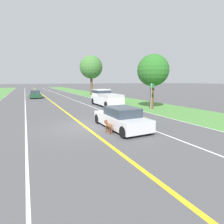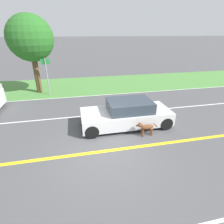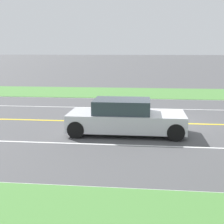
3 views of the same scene
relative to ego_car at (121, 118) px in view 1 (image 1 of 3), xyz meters
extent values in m
plane|color=#4C4C4F|center=(-1.95, 1.45, -0.64)|extent=(400.00, 400.00, 0.00)
cube|color=yellow|center=(-1.95, 1.45, -0.64)|extent=(0.18, 160.00, 0.01)
cube|color=white|center=(5.05, 1.45, -0.64)|extent=(0.14, 160.00, 0.01)
cube|color=white|center=(1.55, 1.45, -0.64)|extent=(0.10, 160.00, 0.01)
cube|color=white|center=(-5.45, 1.45, -0.64)|extent=(0.10, 160.00, 0.01)
cube|color=#4C843D|center=(8.05, 1.45, -0.63)|extent=(6.00, 160.00, 0.03)
cube|color=silver|center=(0.00, 0.04, -0.13)|extent=(1.85, 4.53, 0.66)
cube|color=#2D3842|center=(0.00, -0.14, 0.46)|extent=(1.59, 2.17, 0.53)
cylinder|color=black|center=(0.84, 1.89, -0.32)|extent=(0.22, 0.65, 0.65)
cylinder|color=black|center=(0.84, -1.80, -0.32)|extent=(0.22, 0.65, 0.65)
cylinder|color=black|center=(-0.84, 1.89, -0.32)|extent=(0.22, 0.65, 0.65)
cylinder|color=black|center=(-0.84, -1.80, -0.32)|extent=(0.22, 0.65, 0.65)
ellipsoid|color=brown|center=(-1.17, -0.66, -0.19)|extent=(0.22, 0.63, 0.24)
cylinder|color=brown|center=(-1.11, -0.44, -0.48)|extent=(0.07, 0.07, 0.33)
cylinder|color=brown|center=(-1.09, -0.88, -0.48)|extent=(0.07, 0.07, 0.33)
cylinder|color=brown|center=(-1.25, -0.45, -0.48)|extent=(0.07, 0.07, 0.33)
cylinder|color=brown|center=(-1.23, -0.88, -0.48)|extent=(0.07, 0.07, 0.33)
cylinder|color=brown|center=(-1.18, -0.40, -0.09)|extent=(0.14, 0.18, 0.17)
sphere|color=brown|center=(-1.18, -0.29, -0.03)|extent=(0.22, 0.22, 0.21)
ellipsoid|color=#331E14|center=(-1.19, -0.14, -0.05)|extent=(0.10, 0.10, 0.08)
cone|color=#55301C|center=(-1.12, -0.29, 0.05)|extent=(0.07, 0.07, 0.10)
cone|color=#55301C|center=(-1.24, -0.30, 0.05)|extent=(0.07, 0.07, 0.10)
cylinder|color=brown|center=(-1.15, -1.07, -0.15)|extent=(0.06, 0.24, 0.23)
cube|color=silver|center=(3.38, 9.67, 0.06)|extent=(2.04, 5.28, 0.92)
cube|color=silver|center=(3.38, 11.20, 0.91)|extent=(1.79, 1.99, 0.78)
cube|color=#2D3842|center=(3.38, 11.20, 1.03)|extent=(1.81, 2.02, 0.34)
cube|color=beige|center=(3.38, 8.56, 0.68)|extent=(2.00, 3.00, 0.32)
cylinder|color=black|center=(4.31, 11.74, -0.24)|extent=(0.22, 0.81, 0.81)
cylinder|color=black|center=(4.31, 7.59, -0.24)|extent=(0.22, 0.81, 0.81)
cylinder|color=black|center=(2.45, 11.74, -0.24)|extent=(0.22, 0.81, 0.81)
cylinder|color=black|center=(2.45, 7.59, -0.24)|extent=(0.22, 0.81, 0.81)
cube|color=#1E472D|center=(-3.78, 24.55, -0.13)|extent=(1.76, 4.48, 0.68)
cube|color=#2D3842|center=(-3.78, 24.73, 0.48)|extent=(1.51, 2.15, 0.53)
cylinder|color=black|center=(-4.57, 22.72, -0.33)|extent=(0.22, 0.63, 0.63)
cylinder|color=black|center=(-4.57, 26.38, -0.33)|extent=(0.22, 0.63, 0.63)
cylinder|color=black|center=(-2.99, 22.72, -0.33)|extent=(0.22, 0.63, 0.63)
cylinder|color=black|center=(-2.99, 26.38, -0.33)|extent=(0.22, 0.63, 0.63)
cylinder|color=brown|center=(6.73, 5.30, 0.86)|extent=(0.41, 0.41, 3.00)
sphere|color=#286623|center=(6.73, 5.30, 3.42)|extent=(3.26, 3.26, 3.26)
cylinder|color=brown|center=(6.52, 23.61, 1.46)|extent=(0.46, 0.46, 4.20)
sphere|color=#3D7033|center=(6.52, 23.61, 4.99)|extent=(4.40, 4.40, 4.40)
cylinder|color=gray|center=(5.92, 4.44, 0.74)|extent=(0.08, 0.08, 2.77)
cube|color=#238438|center=(5.97, 4.44, 1.88)|extent=(0.03, 0.64, 0.40)
camera|label=1|loc=(-5.30, -9.43, 2.32)|focal=28.00mm
camera|label=2|loc=(-7.74, 2.42, 3.83)|focal=28.00mm
camera|label=3|loc=(11.94, 0.76, 2.61)|focal=50.00mm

